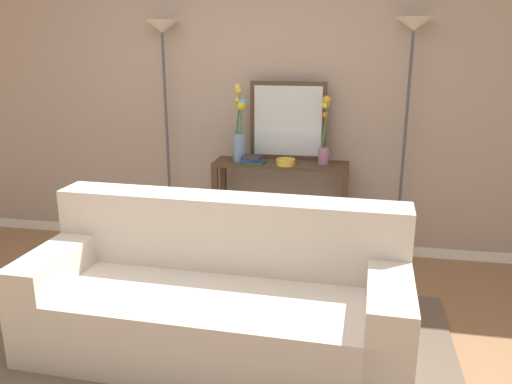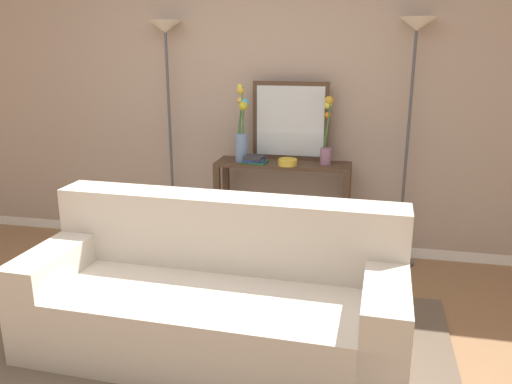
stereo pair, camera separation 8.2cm
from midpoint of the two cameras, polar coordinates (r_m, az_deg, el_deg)
name	(u,v)px [view 1 (the left image)]	position (r m, az deg, el deg)	size (l,w,h in m)	color
back_wall	(249,96)	(4.54, -1.28, 10.46)	(12.00, 0.15, 2.69)	white
area_rug	(212,360)	(3.20, -5.61, -17.84)	(2.82, 2.07, 0.01)	brown
couch	(219,299)	(3.17, -4.89, -11.65)	(2.22, 0.96, 0.88)	beige
console_table	(281,195)	(4.33, 2.17, -0.34)	(1.10, 0.33, 0.84)	#473323
floor_lamp_left	(164,73)	(4.52, -10.59, 12.74)	(0.28, 0.28, 1.96)	#4C4C51
floor_lamp_right	(410,75)	(4.23, 15.99, 12.24)	(0.28, 0.28, 1.97)	#4C4C51
wall_mirror	(288,121)	(4.32, 2.97, 7.79)	(0.63, 0.02, 0.64)	#473323
vase_tall_flowers	(240,133)	(4.25, -2.38, 6.54)	(0.11, 0.13, 0.62)	#6B84AD
vase_short_flowers	(325,136)	(4.19, 6.98, 6.11)	(0.09, 0.11, 0.54)	gray
fruit_bowl	(286,162)	(4.15, 2.72, 3.33)	(0.15, 0.15, 0.05)	gold
book_stack	(252,160)	(4.22, -0.95, 3.57)	(0.20, 0.17, 0.06)	#236033
book_row_under_console	(248,249)	(4.54, -1.37, -6.30)	(0.35, 0.17, 0.12)	navy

